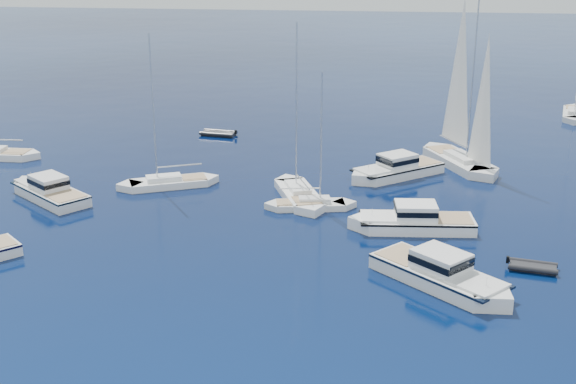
% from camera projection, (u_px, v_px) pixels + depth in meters
% --- Properties ---
extents(motor_cruiser_right, '(10.24, 9.75, 2.84)m').
position_uv_depth(motor_cruiser_right, '(442.00, 285.00, 47.53)').
color(motor_cruiser_right, silver).
rests_on(motor_cruiser_right, ground).
extents(motor_cruiser_centre, '(10.43, 4.02, 2.68)m').
position_uv_depth(motor_cruiser_centre, '(412.00, 229.00, 56.58)').
color(motor_cruiser_centre, white).
rests_on(motor_cruiser_centre, ground).
extents(motor_cruiser_far_l, '(9.72, 8.53, 2.61)m').
position_uv_depth(motor_cruiser_far_l, '(49.00, 198.00, 63.36)').
color(motor_cruiser_far_l, silver).
rests_on(motor_cruiser_far_l, ground).
extents(motor_cruiser_distant, '(10.05, 9.08, 2.73)m').
position_uv_depth(motor_cruiser_distant, '(395.00, 177.00, 69.08)').
color(motor_cruiser_distant, silver).
rests_on(motor_cruiser_distant, ground).
extents(sailboat_mid_r, '(6.20, 10.58, 15.14)m').
position_uv_depth(sailboat_mid_r, '(299.00, 198.00, 63.29)').
color(sailboat_mid_r, white).
rests_on(sailboat_mid_r, ground).
extents(sailboat_mid_l, '(9.69, 6.19, 13.99)m').
position_uv_depth(sailboat_mid_l, '(169.00, 186.00, 66.37)').
color(sailboat_mid_l, white).
rests_on(sailboat_mid_l, ground).
extents(sailboat_centre, '(8.14, 3.48, 11.61)m').
position_uv_depth(sailboat_centre, '(310.00, 208.00, 61.03)').
color(sailboat_centre, silver).
rests_on(sailboat_centre, ground).
extents(sailboat_sails_r, '(8.28, 12.64, 18.31)m').
position_uv_depth(sailboat_sails_r, '(459.00, 165.00, 72.51)').
color(sailboat_sails_r, silver).
rests_on(sailboat_sails_r, ground).
extents(sailboat_sails_far, '(4.81, 10.46, 14.89)m').
position_uv_depth(sailboat_sails_far, '(574.00, 117.00, 92.04)').
color(sailboat_sails_far, silver).
rests_on(sailboat_sails_far, ground).
extents(tender_yellow, '(3.53, 4.48, 0.95)m').
position_uv_depth(tender_yellow, '(419.00, 227.00, 57.07)').
color(tender_yellow, yellow).
rests_on(tender_yellow, ground).
extents(tender_grey_near, '(3.58, 2.43, 0.95)m').
position_uv_depth(tender_grey_near, '(533.00, 270.00, 49.69)').
color(tender_grey_near, black).
rests_on(tender_grey_near, ground).
extents(tender_grey_far, '(4.40, 2.82, 0.95)m').
position_uv_depth(tender_grey_far, '(218.00, 135.00, 83.46)').
color(tender_grey_far, black).
rests_on(tender_grey_far, ground).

